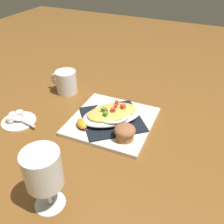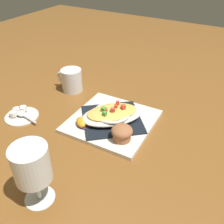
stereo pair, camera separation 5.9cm
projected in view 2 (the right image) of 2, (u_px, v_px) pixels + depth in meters
ground_plane at (112, 123)px, 0.82m from camera, size 2.60×2.60×0.00m
square_plate at (112, 121)px, 0.82m from camera, size 0.26×0.26×0.01m
folded_napkin at (112, 119)px, 0.81m from camera, size 0.26×0.26×0.00m
gratin_dish at (112, 114)px, 0.80m from camera, size 0.22×0.22×0.05m
muffin at (122, 133)px, 0.72m from camera, size 0.06×0.06×0.05m
orange_garnish at (82, 123)px, 0.78m from camera, size 0.06×0.06×0.02m
coffee_mug at (72, 81)px, 0.98m from camera, size 0.11×0.08×0.09m
stemmed_glass at (32, 167)px, 0.52m from camera, size 0.08×0.08×0.16m
creamer_saucer at (22, 116)px, 0.84m from camera, size 0.11×0.11×0.01m
spoon at (22, 114)px, 0.84m from camera, size 0.10×0.03×0.01m
creamer_cup_0 at (23, 109)px, 0.86m from camera, size 0.02×0.02×0.02m
creamer_cup_1 at (17, 110)px, 0.85m from camera, size 0.02×0.02×0.02m
creamer_cup_2 at (13, 114)px, 0.83m from camera, size 0.02×0.02×0.02m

